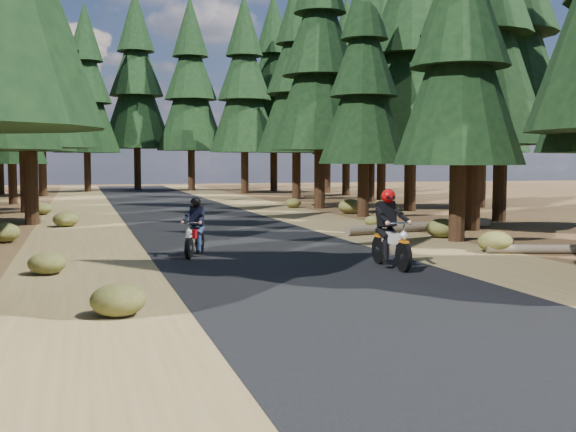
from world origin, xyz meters
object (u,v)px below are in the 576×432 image
object	(u,v)px
log_near	(422,227)
rider_lead	(391,242)
log_far	(563,249)
rider_follow	(195,237)

from	to	relation	value
log_near	rider_lead	world-z (taller)	rider_lead
log_far	rider_lead	world-z (taller)	rider_lead
log_near	log_far	size ratio (longest dim) A/B	1.59
log_near	log_far	bearing A→B (deg)	-97.87
log_near	rider_lead	xyz separation A→B (m)	(-4.48, -7.42, 0.42)
log_near	rider_follow	size ratio (longest dim) A/B	3.63
log_far	rider_follow	distance (m)	9.38
log_near	rider_follow	bearing A→B (deg)	-167.72
log_far	rider_follow	size ratio (longest dim) A/B	2.28
rider_lead	rider_follow	world-z (taller)	rider_lead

